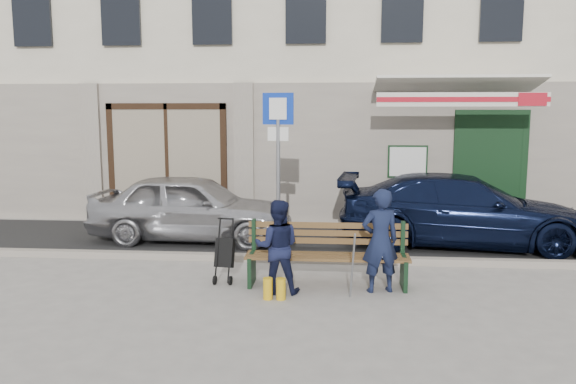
# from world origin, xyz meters

# --- Properties ---
(ground) EXTENTS (80.00, 80.00, 0.00)m
(ground) POSITION_xyz_m (0.00, 0.00, 0.00)
(ground) COLOR #9E9991
(ground) RESTS_ON ground
(asphalt_lane) EXTENTS (60.00, 3.20, 0.01)m
(asphalt_lane) POSITION_xyz_m (0.00, 3.10, 0.01)
(asphalt_lane) COLOR #282828
(asphalt_lane) RESTS_ON ground
(curb) EXTENTS (60.00, 0.18, 0.12)m
(curb) POSITION_xyz_m (0.00, 1.50, 0.06)
(curb) COLOR #9E9384
(curb) RESTS_ON ground
(building) EXTENTS (20.00, 8.27, 10.00)m
(building) POSITION_xyz_m (0.01, 8.45, 4.97)
(building) COLOR beige
(building) RESTS_ON ground
(car_silver) EXTENTS (4.03, 1.75, 1.36)m
(car_silver) POSITION_xyz_m (-2.15, 2.96, 0.68)
(car_silver) COLOR #B1B1B6
(car_silver) RESTS_ON ground
(car_navy) EXTENTS (4.89, 2.39, 1.37)m
(car_navy) POSITION_xyz_m (3.13, 3.01, 0.68)
(car_navy) COLOR black
(car_navy) RESTS_ON ground
(parking_sign) EXTENTS (0.53, 0.10, 2.87)m
(parking_sign) POSITION_xyz_m (-0.29, 1.71, 1.95)
(parking_sign) COLOR gray
(parking_sign) RESTS_ON ground
(bench) EXTENTS (2.40, 1.17, 0.98)m
(bench) POSITION_xyz_m (0.53, 0.22, 0.46)
(bench) COLOR brown
(bench) RESTS_ON ground
(man) EXTENTS (0.62, 0.48, 1.49)m
(man) POSITION_xyz_m (1.33, 0.02, 0.75)
(man) COLOR #141B37
(man) RESTS_ON ground
(woman) EXTENTS (0.67, 0.53, 1.34)m
(woman) POSITION_xyz_m (-0.12, -0.14, 0.67)
(woman) COLOR #131735
(woman) RESTS_ON ground
(stroller) EXTENTS (0.31, 0.41, 0.95)m
(stroller) POSITION_xyz_m (-0.97, 0.32, 0.42)
(stroller) COLOR black
(stroller) RESTS_ON ground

